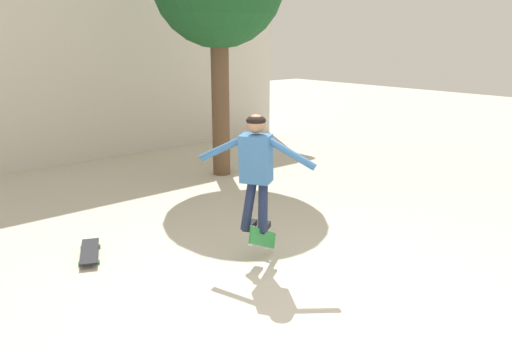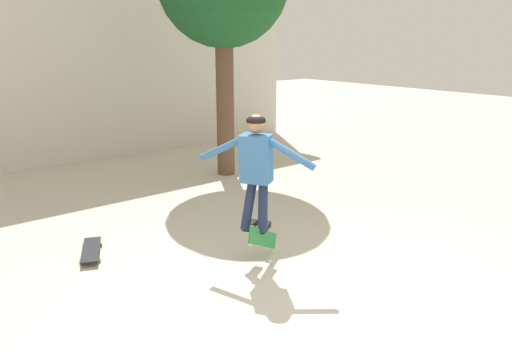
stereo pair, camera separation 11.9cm
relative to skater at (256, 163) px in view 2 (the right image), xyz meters
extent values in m
plane|color=beige|center=(-0.32, -0.92, -1.22)|extent=(40.00, 40.00, 0.00)
cube|color=beige|center=(-0.32, 6.40, 1.02)|extent=(12.19, 0.40, 4.48)
cylinder|color=brown|center=(2.08, 3.48, 0.12)|extent=(0.34, 0.34, 2.68)
cube|color=teal|center=(0.00, 0.00, 0.05)|extent=(0.39, 0.42, 0.56)
sphere|color=#A37556|center=(0.00, 0.00, 0.45)|extent=(0.29, 0.29, 0.21)
ellipsoid|color=black|center=(0.00, 0.00, 0.48)|extent=(0.30, 0.30, 0.12)
cylinder|color=#1E2847|center=(-0.04, 0.07, -0.49)|extent=(0.31, 0.19, 0.64)
cube|color=black|center=(-0.02, 0.09, -0.77)|extent=(0.27, 0.22, 0.07)
cylinder|color=#1E2847|center=(0.04, -0.07, -0.49)|extent=(0.26, 0.27, 0.64)
cube|color=black|center=(0.07, -0.06, -0.77)|extent=(0.27, 0.22, 0.07)
cylinder|color=teal|center=(-0.21, 0.35, 0.14)|extent=(0.37, 0.54, 0.35)
cylinder|color=teal|center=(0.20, -0.35, 0.14)|extent=(0.37, 0.54, 0.35)
cube|color=#237F38|center=(0.02, -0.10, -0.88)|extent=(0.71, 0.36, 0.51)
cylinder|color=silver|center=(0.23, 0.06, -0.90)|extent=(0.07, 0.07, 0.04)
cylinder|color=silver|center=(0.16, 0.00, -1.08)|extent=(0.07, 0.07, 0.04)
cylinder|color=silver|center=(-0.16, -0.12, -0.69)|extent=(0.07, 0.07, 0.04)
cylinder|color=silver|center=(-0.23, -0.18, -0.87)|extent=(0.07, 0.07, 0.04)
cube|color=black|center=(-1.45, 1.44, -1.15)|extent=(0.51, 0.78, 0.02)
cylinder|color=green|center=(-1.44, 1.17, -1.19)|extent=(0.04, 0.06, 0.05)
cylinder|color=green|center=(-1.65, 1.27, -1.19)|extent=(0.04, 0.06, 0.05)
cylinder|color=green|center=(-1.25, 1.61, -1.19)|extent=(0.04, 0.06, 0.05)
cylinder|color=green|center=(-1.45, 1.70, -1.19)|extent=(0.04, 0.06, 0.05)
camera|label=1|loc=(-3.53, -4.15, 1.37)|focal=35.00mm
camera|label=2|loc=(-3.44, -4.23, 1.37)|focal=35.00mm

